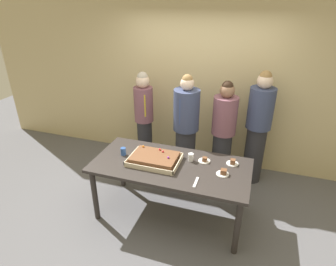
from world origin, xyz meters
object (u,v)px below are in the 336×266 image
drink_cup_nearest (191,157)px  person_striped_tie_right (144,118)px  plated_slice_near_left (204,160)px  person_green_shirt_behind (186,129)px  person_far_right_suit (258,128)px  sheet_cake (155,159)px  plated_slice_near_right (233,163)px  person_serving_front (223,133)px  plated_slice_far_left (223,173)px  cake_server_utensil (196,182)px  party_table (171,170)px  drink_cup_middle (123,151)px

drink_cup_nearest → person_striped_tie_right: size_ratio=0.06×
plated_slice_near_left → person_green_shirt_behind: person_green_shirt_behind is taller
drink_cup_nearest → person_far_right_suit: size_ratio=0.06×
plated_slice_near_left → person_striped_tie_right: (-1.19, 0.89, 0.06)m
person_green_shirt_behind → person_far_right_suit: bearing=118.5°
sheet_cake → plated_slice_near_left: (0.59, 0.21, -0.03)m
sheet_cake → person_far_right_suit: size_ratio=0.36×
plated_slice_near_right → person_serving_front: 0.79m
plated_slice_far_left → cake_server_utensil: 0.37m
plated_slice_far_left → person_green_shirt_behind: 1.12m
plated_slice_near_left → cake_server_utensil: bearing=-89.9°
plated_slice_near_left → person_striped_tie_right: 1.49m
cake_server_utensil → person_green_shirt_behind: size_ratio=0.12×
party_table → person_serving_front: 1.13m
person_striped_tie_right → person_far_right_suit: (1.78, 0.10, 0.05)m
drink_cup_nearest → person_green_shirt_behind: bearing=110.0°
drink_cup_nearest → person_green_shirt_behind: person_green_shirt_behind is taller
party_table → person_striped_tie_right: bearing=126.6°
sheet_cake → plated_slice_far_left: size_ratio=4.22×
person_striped_tie_right → drink_cup_middle: bearing=-20.8°
drink_cup_middle → person_serving_front: person_serving_front is taller
drink_cup_nearest → plated_slice_near_right: bearing=9.2°
plated_slice_far_left → person_far_right_suit: size_ratio=0.09×
drink_cup_nearest → plated_slice_far_left: bearing=-22.1°
drink_cup_middle → cake_server_utensil: (1.05, -0.30, -0.05)m
sheet_cake → drink_cup_nearest: 0.46m
plated_slice_near_right → person_far_right_suit: person_far_right_suit is taller
plated_slice_near_left → plated_slice_near_right: 0.35m
party_table → cake_server_utensil: (0.39, -0.27, 0.09)m
plated_slice_far_left → person_green_shirt_behind: size_ratio=0.09×
cake_server_utensil → person_serving_front: size_ratio=0.12×
plated_slice_near_right → cake_server_utensil: plated_slice_near_right is taller
plated_slice_near_left → person_serving_front: (0.11, 0.81, 0.03)m
person_serving_front → plated_slice_far_left: bearing=43.4°
plated_slice_near_left → drink_cup_middle: 1.06m
person_green_shirt_behind → sheet_cake: bearing=-0.0°
person_striped_tie_right → person_serving_front: bearing=57.9°
person_far_right_suit → cake_server_utensil: bearing=22.8°
sheet_cake → plated_slice_far_left: (0.86, -0.01, -0.02)m
party_table → plated_slice_near_right: 0.78m
sheet_cake → cake_server_utensil: 0.65m
drink_cup_nearest → cake_server_utensil: 0.47m
plated_slice_far_left → person_far_right_suit: (0.33, 1.19, 0.10)m
party_table → drink_cup_nearest: bearing=37.2°
plated_slice_near_right → person_striped_tie_right: (-1.53, 0.84, 0.06)m
plated_slice_far_left → cake_server_utensil: size_ratio=0.75×
plated_slice_near_left → person_serving_front: bearing=82.0°
plated_slice_near_right → drink_cup_middle: drink_cup_middle is taller
person_serving_front → person_far_right_suit: person_far_right_suit is taller
sheet_cake → drink_cup_middle: bearing=175.5°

